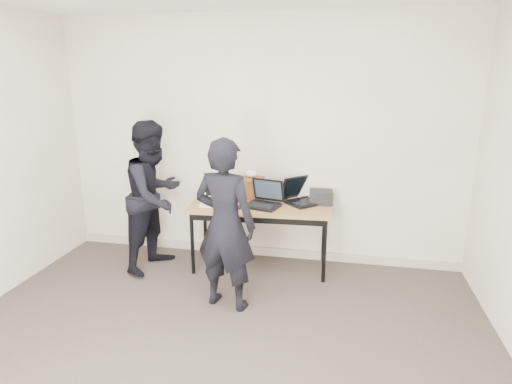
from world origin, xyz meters
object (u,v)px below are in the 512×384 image
(desk, at_px, (260,210))
(leather_satchel, at_px, (248,187))
(laptop_beige, at_px, (216,199))
(laptop_center, at_px, (264,200))
(person_observer, at_px, (155,196))
(laptop_right, at_px, (302,197))
(person_typist, at_px, (225,225))
(equipment_box, at_px, (321,197))

(desk, distance_m, leather_satchel, 0.34)
(laptop_beige, relative_size, leather_satchel, 0.89)
(desk, relative_size, laptop_center, 3.59)
(laptop_beige, relative_size, person_observer, 0.21)
(desk, distance_m, laptop_beige, 0.49)
(leather_satchel, xyz_separation_m, person_observer, (-0.94, -0.41, -0.04))
(laptop_right, distance_m, leather_satchel, 0.61)
(laptop_beige, bearing_deg, laptop_center, -4.43)
(laptop_right, height_order, leather_satchel, laptop_right)
(desk, xyz_separation_m, person_typist, (-0.15, -0.84, 0.12))
(equipment_box, relative_size, person_typist, 0.16)
(person_typist, bearing_deg, equipment_box, -115.92)
(person_typist, xyz_separation_m, person_observer, (-0.96, 0.66, 0.02))
(laptop_beige, relative_size, laptop_center, 0.80)
(equipment_box, bearing_deg, laptop_center, -161.14)
(laptop_beige, height_order, person_observer, person_observer)
(leather_satchel, height_order, equipment_box, leather_satchel)
(laptop_beige, bearing_deg, equipment_box, 4.01)
(laptop_beige, relative_size, person_typist, 0.22)
(laptop_beige, bearing_deg, laptop_right, 6.58)
(leather_satchel, relative_size, person_observer, 0.24)
(person_observer, bearing_deg, person_typist, -109.28)
(laptop_beige, bearing_deg, leather_satchel, 34.04)
(equipment_box, bearing_deg, person_observer, -167.84)
(laptop_beige, distance_m, laptop_center, 0.52)
(desk, height_order, laptop_beige, laptop_beige)
(equipment_box, distance_m, person_observer, 1.79)
(laptop_right, bearing_deg, person_observer, 148.77)
(laptop_center, xyz_separation_m, person_observer, (-1.16, -0.18, 0.03))
(laptop_right, xyz_separation_m, person_typist, (-0.58, -1.03, 0.00))
(laptop_center, xyz_separation_m, person_typist, (-0.20, -0.83, 0.00))
(desk, relative_size, equipment_box, 6.20)
(desk, distance_m, laptop_center, 0.13)
(equipment_box, bearing_deg, leather_satchel, 177.47)
(leather_satchel, relative_size, equipment_box, 1.55)
(leather_satchel, bearing_deg, person_observer, -165.50)
(leather_satchel, xyz_separation_m, equipment_box, (0.81, -0.04, -0.06))
(laptop_right, bearing_deg, equipment_box, -45.17)
(desk, height_order, person_observer, person_observer)
(laptop_center, height_order, equipment_box, laptop_center)
(person_typist, bearing_deg, laptop_right, -108.10)
(leather_satchel, bearing_deg, person_typist, -97.86)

